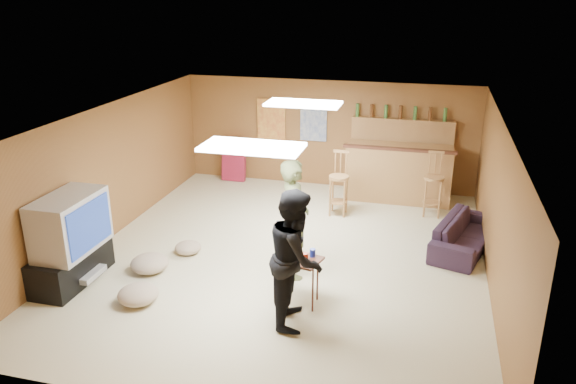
% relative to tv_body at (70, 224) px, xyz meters
% --- Properties ---
extents(ground, '(7.00, 7.00, 0.00)m').
position_rel_tv_body_xyz_m(ground, '(2.65, 1.50, -0.90)').
color(ground, beige).
rests_on(ground, ground).
extents(ceiling, '(6.00, 7.00, 0.02)m').
position_rel_tv_body_xyz_m(ceiling, '(2.65, 1.50, 1.30)').
color(ceiling, silver).
rests_on(ceiling, ground).
extents(wall_back, '(6.00, 0.02, 2.20)m').
position_rel_tv_body_xyz_m(wall_back, '(2.65, 5.00, 0.20)').
color(wall_back, brown).
rests_on(wall_back, ground).
extents(wall_front, '(6.00, 0.02, 2.20)m').
position_rel_tv_body_xyz_m(wall_front, '(2.65, -2.00, 0.20)').
color(wall_front, brown).
rests_on(wall_front, ground).
extents(wall_left, '(0.02, 7.00, 2.20)m').
position_rel_tv_body_xyz_m(wall_left, '(-0.35, 1.50, 0.20)').
color(wall_left, brown).
rests_on(wall_left, ground).
extents(wall_right, '(0.02, 7.00, 2.20)m').
position_rel_tv_body_xyz_m(wall_right, '(5.65, 1.50, 0.20)').
color(wall_right, brown).
rests_on(wall_right, ground).
extents(tv_stand, '(0.55, 1.30, 0.50)m').
position_rel_tv_body_xyz_m(tv_stand, '(-0.07, 0.00, -0.65)').
color(tv_stand, black).
rests_on(tv_stand, ground).
extents(dvd_box, '(0.35, 0.50, 0.08)m').
position_rel_tv_body_xyz_m(dvd_box, '(0.15, 0.00, -0.75)').
color(dvd_box, '#B2B2B7').
rests_on(dvd_box, tv_stand).
extents(tv_body, '(0.60, 1.10, 0.80)m').
position_rel_tv_body_xyz_m(tv_body, '(0.00, 0.00, 0.00)').
color(tv_body, '#B2B2B7').
rests_on(tv_body, tv_stand).
extents(tv_screen, '(0.02, 0.95, 0.65)m').
position_rel_tv_body_xyz_m(tv_screen, '(0.31, 0.00, 0.00)').
color(tv_screen, navy).
rests_on(tv_screen, tv_body).
extents(bar_counter, '(2.00, 0.60, 1.10)m').
position_rel_tv_body_xyz_m(bar_counter, '(4.15, 4.45, -0.35)').
color(bar_counter, '#9B6938').
rests_on(bar_counter, ground).
extents(bar_lip, '(2.10, 0.12, 0.05)m').
position_rel_tv_body_xyz_m(bar_lip, '(4.15, 4.20, 0.20)').
color(bar_lip, '#462216').
rests_on(bar_lip, bar_counter).
extents(bar_shelf, '(2.00, 0.18, 0.05)m').
position_rel_tv_body_xyz_m(bar_shelf, '(4.15, 4.90, 0.60)').
color(bar_shelf, '#9B6938').
rests_on(bar_shelf, bar_backing).
extents(bar_backing, '(2.00, 0.14, 0.60)m').
position_rel_tv_body_xyz_m(bar_backing, '(4.15, 4.92, 0.30)').
color(bar_backing, '#9B6938').
rests_on(bar_backing, bar_counter).
extents(poster_left, '(0.60, 0.03, 0.85)m').
position_rel_tv_body_xyz_m(poster_left, '(1.45, 4.96, 0.45)').
color(poster_left, '#BF3F26').
rests_on(poster_left, wall_back).
extents(poster_right, '(0.55, 0.03, 0.80)m').
position_rel_tv_body_xyz_m(poster_right, '(2.35, 4.96, 0.45)').
color(poster_right, '#334C99').
rests_on(poster_right, wall_back).
extents(folding_chair_stack, '(0.50, 0.26, 0.91)m').
position_rel_tv_body_xyz_m(folding_chair_stack, '(0.65, 4.80, -0.45)').
color(folding_chair_stack, maroon).
rests_on(folding_chair_stack, ground).
extents(ceiling_panel_front, '(1.20, 0.60, 0.04)m').
position_rel_tv_body_xyz_m(ceiling_panel_front, '(2.65, 0.00, 1.27)').
color(ceiling_panel_front, white).
rests_on(ceiling_panel_front, ceiling).
extents(ceiling_panel_back, '(1.20, 0.60, 0.04)m').
position_rel_tv_body_xyz_m(ceiling_panel_back, '(2.65, 2.70, 1.27)').
color(ceiling_panel_back, white).
rests_on(ceiling_panel_back, ceiling).
extents(person_olive, '(0.60, 0.74, 1.74)m').
position_rel_tv_body_xyz_m(person_olive, '(2.92, 1.00, -0.03)').
color(person_olive, '#596239').
rests_on(person_olive, ground).
extents(person_black, '(0.77, 0.93, 1.74)m').
position_rel_tv_body_xyz_m(person_black, '(3.23, -0.16, -0.03)').
color(person_black, black).
rests_on(person_black, ground).
extents(sofa, '(1.15, 1.85, 0.51)m').
position_rel_tv_body_xyz_m(sofa, '(5.35, 2.49, -0.65)').
color(sofa, black).
rests_on(sofa, ground).
extents(tray_table, '(0.60, 0.53, 0.66)m').
position_rel_tv_body_xyz_m(tray_table, '(3.20, 0.22, -0.57)').
color(tray_table, '#462216').
rests_on(tray_table, ground).
extents(cup_red_near, '(0.10, 0.10, 0.10)m').
position_rel_tv_body_xyz_m(cup_red_near, '(3.05, 0.29, -0.19)').
color(cup_red_near, '#A41F0A').
rests_on(cup_red_near, tray_table).
extents(cup_red_far, '(0.08, 0.08, 0.11)m').
position_rel_tv_body_xyz_m(cup_red_far, '(3.27, 0.17, -0.18)').
color(cup_red_far, '#A41F0A').
rests_on(cup_red_far, tray_table).
extents(cup_blue, '(0.08, 0.08, 0.11)m').
position_rel_tv_body_xyz_m(cup_blue, '(3.33, 0.32, -0.19)').
color(cup_blue, navy).
rests_on(cup_blue, tray_table).
extents(bar_stool_left, '(0.41, 0.41, 1.07)m').
position_rel_tv_body_xyz_m(bar_stool_left, '(3.16, 3.42, -0.37)').
color(bar_stool_left, '#9B6938').
rests_on(bar_stool_left, ground).
extents(bar_stool_right, '(0.38, 0.38, 1.19)m').
position_rel_tv_body_xyz_m(bar_stool_right, '(4.82, 3.81, -0.30)').
color(bar_stool_right, '#9B6938').
rests_on(bar_stool_right, ground).
extents(cushion_near_tv, '(0.64, 0.64, 0.25)m').
position_rel_tv_body_xyz_m(cushion_near_tv, '(0.84, 0.55, -0.77)').
color(cushion_near_tv, gray).
rests_on(cushion_near_tv, ground).
extents(cushion_mid, '(0.53, 0.53, 0.19)m').
position_rel_tv_body_xyz_m(cushion_mid, '(1.14, 1.24, -0.81)').
color(cushion_mid, gray).
rests_on(cushion_mid, ground).
extents(cushion_far, '(0.64, 0.64, 0.24)m').
position_rel_tv_body_xyz_m(cushion_far, '(1.11, -0.29, -0.78)').
color(cushion_far, gray).
rests_on(cushion_far, ground).
extents(bottle_row, '(1.76, 0.08, 0.26)m').
position_rel_tv_body_xyz_m(bottle_row, '(4.09, 4.88, 0.75)').
color(bottle_row, '#3F7233').
rests_on(bottle_row, bar_shelf).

